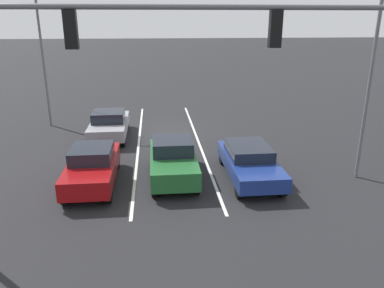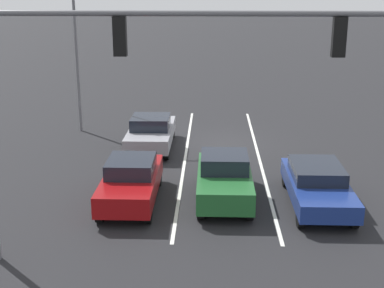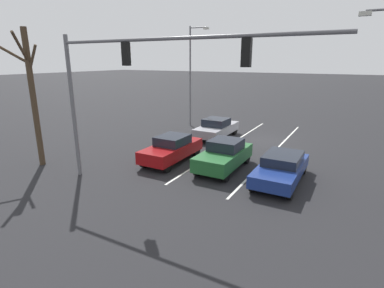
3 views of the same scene
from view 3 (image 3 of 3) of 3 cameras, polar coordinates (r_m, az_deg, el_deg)
ground_plane at (r=23.20m, az=13.01°, el=0.74°), size 240.00×240.00×0.00m
lane_stripe_left_divider at (r=20.70m, az=15.52°, el=-1.24°), size 0.12×16.53×0.01m
lane_stripe_center_divider at (r=21.62m, az=7.21°, el=-0.06°), size 0.12×16.53×0.01m
car_maroon_rightlane_front at (r=17.74m, az=-3.86°, el=-0.86°), size 1.80×4.48×1.55m
car_navy_leftlane_front at (r=15.44m, az=16.64°, el=-4.29°), size 1.91×4.71×1.37m
car_darkgreen_midlane_front at (r=16.54m, az=6.14°, el=-2.07°), size 1.85×4.31×1.64m
car_gray_rightlane_second at (r=23.21m, az=4.71°, el=3.07°), size 1.94×4.60×1.52m
traffic_signal_gantry at (r=13.36m, az=-12.01°, el=12.76°), size 12.23×0.37×7.00m
street_lamp_right_shoulder at (r=26.98m, az=0.00°, el=13.74°), size 1.81×0.24×8.59m
bare_tree_near at (r=18.62m, az=-28.23°, el=8.45°), size 2.47×1.32×7.50m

